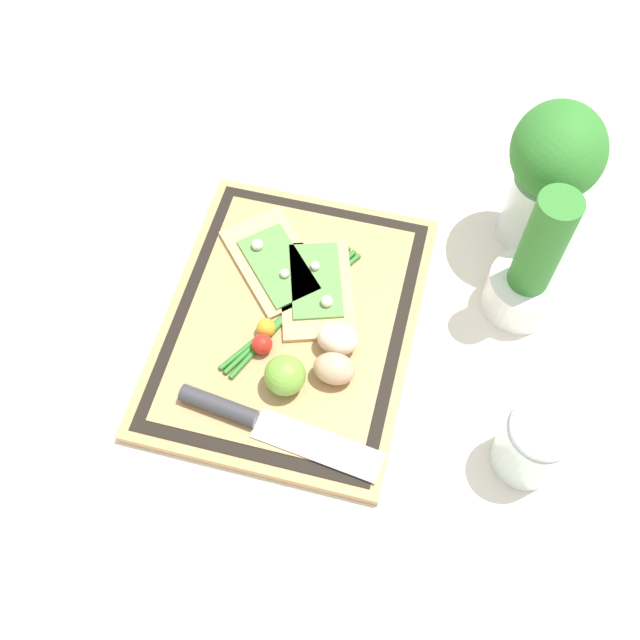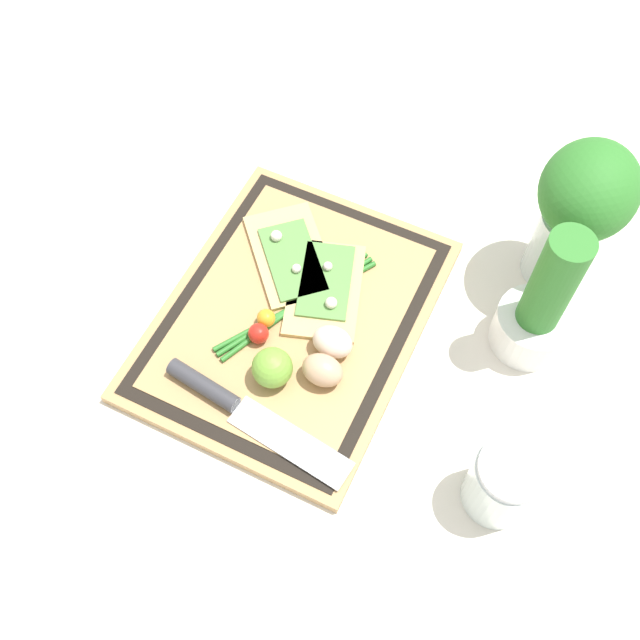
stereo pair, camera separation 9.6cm
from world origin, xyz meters
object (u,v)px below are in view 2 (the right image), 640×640
cherry_tomato_red (258,333)px  herb_glass (580,209)px  egg_brown (322,370)px  cherry_tomato_yellow (266,318)px  herb_pot (540,310)px  egg_pink (332,342)px  sauce_jar (502,485)px  pizza_slice_far (325,288)px  knife (227,401)px  lime (272,368)px  pizza_slice_near (291,255)px

cherry_tomato_red → herb_glass: 0.43m
egg_brown → cherry_tomato_yellow: (-0.04, -0.10, -0.01)m
cherry_tomato_red → herb_pot: bearing=117.2°
egg_pink → cherry_tomato_red: bearing=-73.7°
sauce_jar → herb_glass: herb_glass is taller
pizza_slice_far → cherry_tomato_red: size_ratio=6.43×
knife → lime: size_ratio=5.07×
egg_pink → herb_pot: 0.26m
egg_pink → cherry_tomato_yellow: egg_pink is taller
egg_pink → cherry_tomato_yellow: (0.00, -0.09, -0.01)m
egg_pink → herb_glass: bearing=139.6°
cherry_tomato_yellow → herb_pot: herb_pot is taller
lime → sauce_jar: (0.02, 0.30, 0.00)m
knife → egg_brown: (-0.08, 0.09, 0.01)m
lime → herb_glass: bearing=140.3°
pizza_slice_far → egg_brown: egg_brown is taller
pizza_slice_near → herb_glass: herb_glass is taller
pizza_slice_far → herb_glass: (-0.18, 0.27, 0.11)m
egg_pink → pizza_slice_far: bearing=-148.7°
pizza_slice_near → lime: lime is taller
cherry_tomato_red → pizza_slice_far: bearing=156.7°
sauce_jar → herb_pot: bearing=-171.4°
sauce_jar → herb_glass: 0.36m
herb_pot → lime: bearing=-53.3°
egg_brown → cherry_tomato_red: (-0.01, -0.10, -0.01)m
cherry_tomato_yellow → sauce_jar: bearing=76.5°
egg_brown → sauce_jar: size_ratio=0.50×
pizza_slice_near → cherry_tomato_red: bearing=8.8°
sauce_jar → egg_pink: bearing=-108.6°
egg_pink → sauce_jar: size_ratio=0.50×
egg_brown → sauce_jar: 0.25m
cherry_tomato_red → cherry_tomato_yellow: (-0.03, -0.00, -0.00)m
egg_brown → sauce_jar: sauce_jar is taller
pizza_slice_near → herb_pot: herb_pot is taller
cherry_tomato_red → knife: bearing=5.0°
cherry_tomato_red → sauce_jar: 0.35m
egg_brown → herb_glass: 0.38m
egg_pink → lime: size_ratio=1.03×
pizza_slice_far → sauce_jar: bearing=61.6°
sauce_jar → cherry_tomato_red: bearing=-99.6°
knife → cherry_tomato_yellow: bearing=-175.0°
egg_pink → herb_pot: size_ratio=0.24×
cherry_tomato_yellow → lime: bearing=33.9°
pizza_slice_near → cherry_tomato_yellow: 0.11m
cherry_tomato_red → sauce_jar: sauce_jar is taller
pizza_slice_near → cherry_tomato_red: 0.13m
knife → egg_brown: egg_brown is taller
egg_pink → lime: (0.07, -0.05, 0.01)m
pizza_slice_near → cherry_tomato_red: cherry_tomato_red is taller
lime → cherry_tomato_red: bearing=-134.1°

